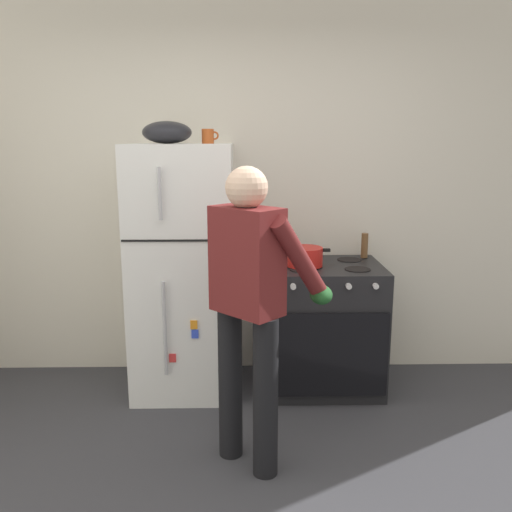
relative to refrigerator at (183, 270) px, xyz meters
The scene contains 8 objects.
kitchen_wall_back 0.75m from the refrigerator, 42.66° to the left, with size 6.00×0.10×2.70m, color silver.
refrigerator is the anchor object (origin of this frame).
stove_range 1.06m from the refrigerator, ahead, with size 0.76×0.67×0.89m.
person_cook 1.04m from the refrigerator, 64.02° to the right, with size 0.65×0.68×1.60m.
red_pot 0.83m from the refrigerator, ahead, with size 0.34×0.24×0.13m.
coffee_mug 0.92m from the refrigerator, 15.40° to the left, with size 0.11×0.08×0.10m.
pepper_mill 1.30m from the refrigerator, ahead, with size 0.05×0.05×0.18m, color brown.
mixing_bowl 0.92m from the refrigerator, behind, with size 0.32×0.32×0.14m, color black.
Camera 1 is at (0.01, -2.02, 1.72)m, focal length 37.84 mm.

